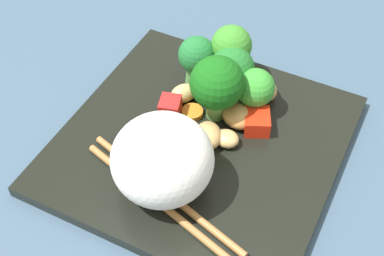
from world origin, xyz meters
The scene contains 19 objects.
ground_plane centered at (0.00, 0.00, -1.00)cm, with size 110.00×110.00×2.00cm, color #395165.
square_plate centered at (0.00, 0.00, 0.65)cm, with size 28.41×28.41×1.31cm, color black.
rice_mound centered at (7.15, -0.61, 5.53)cm, with size 9.70×9.72×8.43cm, color white.
broccoli_floret_0 centered at (-6.66, 3.24, 4.45)cm, with size 4.27×4.27×5.54cm.
broccoli_floret_1 centered at (-3.71, 0.31, 6.19)cm, with size 5.77×5.77×8.11cm.
broccoli_floret_2 centered at (-10.21, -1.19, 5.84)cm, with size 4.62×4.62×7.27cm.
broccoli_floret_3 centered at (-7.79, -0.35, 4.95)cm, with size 5.04×5.04×6.33cm.
broccoli_floret_4 centered at (-8.07, -4.44, 4.95)cm, with size 4.27×4.27×6.19cm.
carrot_slice_0 centered at (-5.82, 0.40, 1.57)cm, with size 2.05×2.05×0.52cm, color orange.
carrot_slice_1 centered at (1.23, -1.68, 1.63)cm, with size 2.02×2.02×0.65cm, color orange.
carrot_slice_2 centered at (-2.95, -2.48, 1.61)cm, with size 2.38×2.38×0.60cm, color orange.
pepper_chunk_0 centered at (-4.17, 4.61, 2.29)cm, with size 3.11×2.69×1.96cm, color red.
pepper_chunk_1 centered at (-1.66, -4.53, 2.49)cm, with size 2.46×2.21×2.37cm, color red.
chicken_piece_0 centered at (-0.68, 2.65, 2.11)cm, with size 2.59×2.28×1.61cm, color tan.
chicken_piece_1 centered at (-8.99, 3.80, 2.33)cm, with size 2.89×2.49×2.05cm, color tan.
chicken_piece_2 centered at (0.24, 0.83, 2.41)cm, with size 3.59×2.80×2.20cm, color tan.
chicken_piece_3 centered at (-4.55, -4.34, 2.34)cm, with size 3.11×2.18×2.06cm, color tan.
chicken_piece_4 centered at (-4.00, 2.43, 2.41)cm, with size 3.90×3.17×2.21cm, color #B68343.
chopstick_pair centered at (8.57, 0.00, 1.66)cm, with size 7.92×19.77×0.70cm.
Camera 1 is at (34.59, 15.95, 44.79)cm, focal length 51.05 mm.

